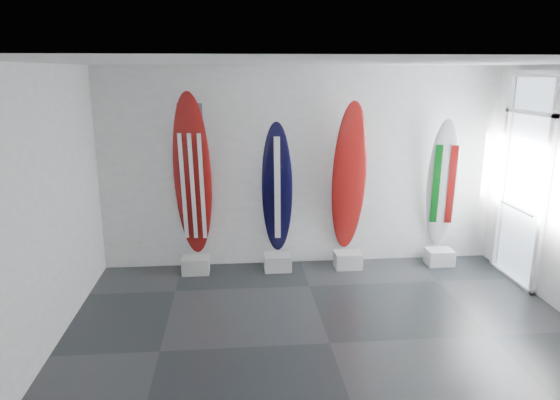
{
  "coord_description": "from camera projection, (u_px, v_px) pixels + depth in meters",
  "views": [
    {
      "loc": [
        -1.01,
        -4.98,
        2.92
      ],
      "look_at": [
        -0.43,
        1.4,
        1.29
      ],
      "focal_mm": 32.61,
      "sensor_mm": 36.0,
      "label": 1
    }
  ],
  "objects": [
    {
      "name": "display_block_navy",
      "position": [
        278.0,
        262.0,
        7.65
      ],
      "size": [
        0.4,
        0.3,
        0.24
      ],
      "primitive_type": "cube",
      "color": "silver",
      "rests_on": "floor"
    },
    {
      "name": "wall_front",
      "position": [
        419.0,
        334.0,
        2.83
      ],
      "size": [
        6.0,
        0.0,
        6.0
      ],
      "primitive_type": "plane",
      "rotation": [
        -1.57,
        0.0,
        0.0
      ],
      "color": "silver",
      "rests_on": "ground"
    },
    {
      "name": "surfboard_navy",
      "position": [
        277.0,
        189.0,
        7.47
      ],
      "size": [
        0.5,
        0.38,
        2.0
      ],
      "primitive_type": "ellipsoid",
      "rotation": [
        0.12,
        0.0,
        -0.16
      ],
      "color": "black",
      "rests_on": "display_block_navy"
    },
    {
      "name": "surfboard_usa",
      "position": [
        192.0,
        176.0,
        7.31
      ],
      "size": [
        0.59,
        0.41,
        2.43
      ],
      "primitive_type": "ellipsoid",
      "rotation": [
        0.1,
        0.0,
        -0.16
      ],
      "color": "maroon",
      "rests_on": "display_block_usa"
    },
    {
      "name": "display_block_italy",
      "position": [
        439.0,
        257.0,
        7.87
      ],
      "size": [
        0.4,
        0.3,
        0.24
      ],
      "primitive_type": "cube",
      "color": "silver",
      "rests_on": "floor"
    },
    {
      "name": "surfboard_swiss",
      "position": [
        349.0,
        178.0,
        7.53
      ],
      "size": [
        0.54,
        0.4,
        2.29
      ],
      "primitive_type": "ellipsoid",
      "rotation": [
        0.13,
        0.0,
        0.05
      ],
      "color": "maroon",
      "rests_on": "display_block_swiss"
    },
    {
      "name": "surfboard_italy",
      "position": [
        443.0,
        185.0,
        7.69
      ],
      "size": [
        0.55,
        0.5,
        2.03
      ],
      "primitive_type": "ellipsoid",
      "rotation": [
        0.15,
        0.0,
        -0.3
      ],
      "color": "white",
      "rests_on": "display_block_italy"
    },
    {
      "name": "wall_outlet",
      "position": [
        141.0,
        245.0,
        7.7
      ],
      "size": [
        0.09,
        0.02,
        0.13
      ],
      "primitive_type": "cube",
      "color": "silver",
      "rests_on": "wall_back"
    },
    {
      "name": "display_block_usa",
      "position": [
        196.0,
        265.0,
        7.55
      ],
      "size": [
        0.4,
        0.3,
        0.24
      ],
      "primitive_type": "cube",
      "color": "silver",
      "rests_on": "floor"
    },
    {
      "name": "glass_door",
      "position": [
        524.0,
        182.0,
        7.02
      ],
      "size": [
        0.12,
        1.16,
        2.85
      ],
      "primitive_type": null,
      "color": "white",
      "rests_on": "floor"
    },
    {
      "name": "floor",
      "position": [
        330.0,
        343.0,
        5.61
      ],
      "size": [
        6.0,
        6.0,
        0.0
      ],
      "primitive_type": "plane",
      "color": "black",
      "rests_on": "ground"
    },
    {
      "name": "wall_left",
      "position": [
        32.0,
        220.0,
        4.98
      ],
      "size": [
        0.0,
        5.0,
        5.0
      ],
      "primitive_type": "plane",
      "rotation": [
        1.57,
        0.0,
        1.57
      ],
      "color": "silver",
      "rests_on": "ground"
    },
    {
      "name": "display_block_swiss",
      "position": [
        348.0,
        260.0,
        7.75
      ],
      "size": [
        0.4,
        0.3,
        0.24
      ],
      "primitive_type": "cube",
      "color": "silver",
      "rests_on": "floor"
    },
    {
      "name": "wall_back",
      "position": [
        302.0,
        168.0,
        7.65
      ],
      "size": [
        6.0,
        0.0,
        6.0
      ],
      "primitive_type": "plane",
      "rotation": [
        1.57,
        0.0,
        0.0
      ],
      "color": "silver",
      "rests_on": "ground"
    },
    {
      "name": "ceiling",
      "position": [
        337.0,
        62.0,
        4.87
      ],
      "size": [
        6.0,
        6.0,
        0.0
      ],
      "primitive_type": "plane",
      "rotation": [
        3.14,
        0.0,
        0.0
      ],
      "color": "white",
      "rests_on": "wall_back"
    }
  ]
}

